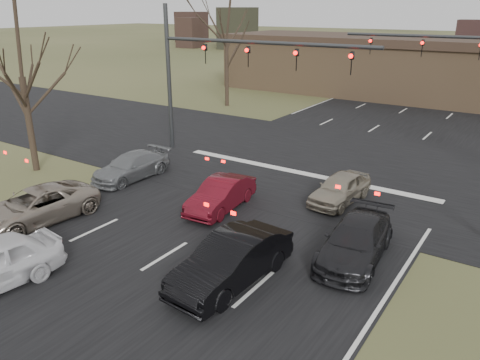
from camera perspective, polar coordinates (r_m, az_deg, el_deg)
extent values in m
plane|color=#464B28|center=(14.25, -17.51, -13.86)|extent=(360.00, 360.00, 0.00)
cube|color=black|center=(68.14, 25.91, 11.76)|extent=(14.00, 300.00, 0.02)
cube|color=black|center=(25.26, 9.50, 2.10)|extent=(200.00, 14.00, 0.02)
cube|color=#8C6C4B|center=(45.98, 24.40, 11.69)|extent=(42.00, 10.00, 4.60)
cube|color=#38281E|center=(45.74, 24.89, 14.95)|extent=(42.40, 10.40, 0.70)
cylinder|color=#383A3D|center=(27.29, -8.65, 12.10)|extent=(0.24, 0.24, 8.00)
cylinder|color=#383A3D|center=(23.47, 2.48, 16.41)|extent=(12.00, 0.18, 0.18)
imported|color=black|center=(25.41, -4.20, 15.09)|extent=(0.16, 0.20, 1.00)
imported|color=black|center=(23.88, 1.04, 14.80)|extent=(0.16, 0.20, 1.00)
imported|color=black|center=(22.56, 6.94, 14.34)|extent=(0.16, 0.20, 1.00)
imported|color=black|center=(21.48, 13.45, 13.66)|extent=(0.16, 0.20, 1.00)
cylinder|color=#383A3D|center=(30.67, 22.97, 15.81)|extent=(11.00, 0.18, 0.18)
imported|color=black|center=(30.33, 27.24, 13.83)|extent=(0.16, 0.20, 1.00)
imported|color=black|center=(30.88, 21.33, 14.73)|extent=(0.16, 0.20, 1.00)
imported|color=black|center=(31.74, 15.65, 15.45)|extent=(0.16, 0.20, 1.00)
cylinder|color=black|center=(25.44, -24.27, 6.14)|extent=(0.32, 0.32, 4.68)
cylinder|color=black|center=(39.56, -1.63, 12.77)|extent=(0.32, 0.32, 5.23)
imported|color=gray|center=(19.51, -23.63, -2.92)|extent=(2.62, 4.92, 1.31)
imported|color=black|center=(14.05, -1.03, -9.80)|extent=(1.85, 4.57, 1.47)
imported|color=black|center=(15.78, 13.90, -7.25)|extent=(2.22, 4.59, 1.29)
imported|color=slate|center=(23.07, -13.13, 1.63)|extent=(1.82, 4.23, 1.22)
imported|color=#570C17|center=(19.03, -2.33, -1.79)|extent=(1.70, 3.94, 1.26)
imported|color=gray|center=(20.15, 12.11, -0.99)|extent=(1.76, 3.77, 1.25)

